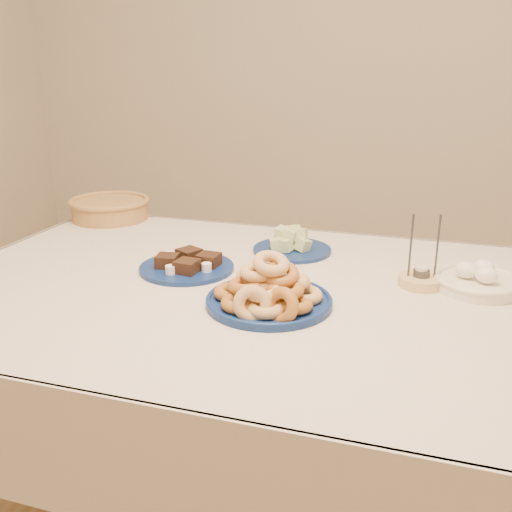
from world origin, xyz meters
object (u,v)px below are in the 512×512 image
object	(u,v)px
candle_holder	(421,279)
donut_platter	(269,293)
egg_bowl	(478,281)
melon_plate	(292,244)
dining_table	(262,326)
wicker_basket	(110,208)
brownie_plate	(187,265)

from	to	relation	value
candle_holder	donut_platter	bearing A→B (deg)	-144.20
candle_holder	egg_bowl	distance (m)	0.14
melon_plate	egg_bowl	bearing A→B (deg)	-16.53
dining_table	melon_plate	xyz separation A→B (m)	(0.00, 0.30, 0.13)
wicker_basket	brownie_plate	bearing A→B (deg)	-40.30
melon_plate	candle_holder	bearing A→B (deg)	-24.25
wicker_basket	candle_holder	size ratio (longest dim) A/B	1.98
wicker_basket	egg_bowl	size ratio (longest dim) A/B	1.43
wicker_basket	candle_holder	bearing A→B (deg)	-17.25
donut_platter	egg_bowl	size ratio (longest dim) A/B	1.21
donut_platter	candle_holder	world-z (taller)	candle_holder
donut_platter	candle_holder	bearing A→B (deg)	35.80
donut_platter	melon_plate	distance (m)	0.41
donut_platter	wicker_basket	size ratio (longest dim) A/B	0.85
melon_plate	wicker_basket	size ratio (longest dim) A/B	0.69
brownie_plate	candle_holder	xyz separation A→B (m)	(0.61, 0.07, 0.00)
donut_platter	egg_bowl	xyz separation A→B (m)	(0.47, 0.26, -0.01)
dining_table	melon_plate	world-z (taller)	melon_plate
dining_table	melon_plate	size ratio (longest dim) A/B	6.74
dining_table	candle_holder	distance (m)	0.42
dining_table	brownie_plate	world-z (taller)	brownie_plate
donut_platter	brownie_plate	bearing A→B (deg)	149.43
wicker_basket	donut_platter	bearing A→B (deg)	-37.02
donut_platter	candle_holder	distance (m)	0.41
dining_table	donut_platter	size ratio (longest dim) A/B	5.47
wicker_basket	egg_bowl	bearing A→B (deg)	-14.68
dining_table	egg_bowl	xyz separation A→B (m)	(0.51, 0.15, 0.13)
melon_plate	egg_bowl	world-z (taller)	melon_plate
melon_plate	candle_holder	distance (m)	0.41
dining_table	melon_plate	bearing A→B (deg)	89.91
donut_platter	wicker_basket	world-z (taller)	donut_platter
donut_platter	egg_bowl	world-z (taller)	donut_platter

